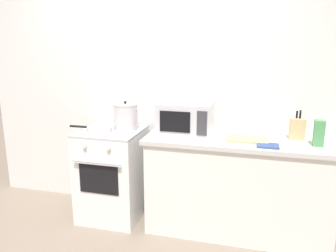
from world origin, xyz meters
name	(u,v)px	position (x,y,z in m)	size (l,w,h in m)	color
back_wall	(183,94)	(0.30, 0.97, 1.25)	(4.40, 0.10, 2.50)	silver
lower_cabinet_right	(237,188)	(0.90, 0.62, 0.44)	(1.64, 0.56, 0.88)	white
countertop_right	(239,141)	(0.90, 0.62, 0.90)	(1.70, 0.60, 0.04)	beige
stove	(112,174)	(-0.35, 0.60, 0.46)	(0.60, 0.64, 0.92)	white
stock_pot	(126,117)	(-0.22, 0.68, 1.05)	(0.32, 0.24, 0.29)	silver
frying_pan	(99,129)	(-0.43, 0.53, 0.95)	(0.44, 0.24, 0.05)	silver
microwave	(186,118)	(0.39, 0.68, 1.07)	(0.50, 0.37, 0.30)	silver
cutting_board	(247,139)	(0.96, 0.60, 0.93)	(0.36, 0.26, 0.02)	tan
knife_block	(297,129)	(1.39, 0.74, 1.02)	(0.13, 0.10, 0.26)	tan
pasta_box	(319,133)	(1.54, 0.57, 1.03)	(0.08, 0.08, 0.22)	#4C9356
oven_mitt	(268,146)	(1.14, 0.44, 0.93)	(0.18, 0.14, 0.02)	#33477A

